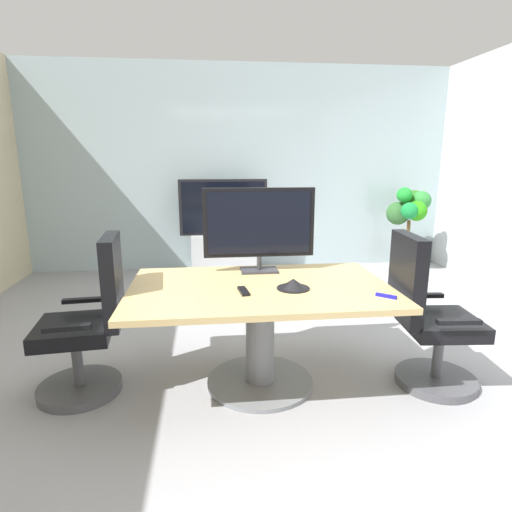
{
  "coord_description": "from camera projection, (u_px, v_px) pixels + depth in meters",
  "views": [
    {
      "loc": [
        -0.48,
        -2.81,
        1.58
      ],
      "look_at": [
        -0.14,
        0.15,
        0.89
      ],
      "focal_mm": 29.35,
      "sensor_mm": 36.0,
      "label": 1
    }
  ],
  "objects": [
    {
      "name": "wall_back_glass_partition",
      "position": [
        241.0,
        169.0,
        6.0
      ],
      "size": [
        6.09,
        0.1,
        2.86
      ],
      "primitive_type": "cube",
      "color": "#9EB2B7",
      "rests_on": "ground"
    },
    {
      "name": "conference_phone",
      "position": [
        293.0,
        284.0,
        2.78
      ],
      "size": [
        0.22,
        0.22,
        0.07
      ],
      "color": "black",
      "rests_on": "conference_table"
    },
    {
      "name": "office_chair_right",
      "position": [
        427.0,
        324.0,
        2.91
      ],
      "size": [
        0.61,
        0.59,
        1.09
      ],
      "rotation": [
        0.0,
        0.0,
        1.49
      ],
      "color": "#4C4C51",
      "rests_on": "ground"
    },
    {
      "name": "potted_plant",
      "position": [
        409.0,
        218.0,
        5.85
      ],
      "size": [
        0.57,
        0.56,
        1.2
      ],
      "color": "brown",
      "rests_on": "ground"
    },
    {
      "name": "conference_table",
      "position": [
        260.0,
        313.0,
        2.9
      ],
      "size": [
        1.77,
        1.1,
        0.74
      ],
      "color": "tan",
      "rests_on": "ground"
    },
    {
      "name": "remote_control",
      "position": [
        243.0,
        291.0,
        2.71
      ],
      "size": [
        0.07,
        0.17,
        0.02
      ],
      "primitive_type": "cube",
      "rotation": [
        0.0,
        0.0,
        0.13
      ],
      "color": "black",
      "rests_on": "conference_table"
    },
    {
      "name": "office_chair_left",
      "position": [
        89.0,
        329.0,
        2.83
      ],
      "size": [
        0.62,
        0.59,
        1.09
      ],
      "rotation": [
        0.0,
        0.0,
        -1.47
      ],
      "color": "#4C4C51",
      "rests_on": "ground"
    },
    {
      "name": "tv_monitor",
      "position": [
        259.0,
        225.0,
        3.14
      ],
      "size": [
        0.84,
        0.18,
        0.64
      ],
      "color": "#333338",
      "rests_on": "conference_table"
    },
    {
      "name": "whiteboard_marker",
      "position": [
        386.0,
        296.0,
        2.61
      ],
      "size": [
        0.11,
        0.1,
        0.02
      ],
      "primitive_type": "cube",
      "rotation": [
        0.0,
        0.0,
        -0.72
      ],
      "color": "#1919A5",
      "rests_on": "conference_table"
    },
    {
      "name": "ground_plane",
      "position": [
        277.0,
        375.0,
        3.13
      ],
      "size": [
        7.6,
        7.6,
        0.0
      ],
      "primitive_type": "plane",
      "color": "#99999E"
    },
    {
      "name": "wall_display_unit",
      "position": [
        224.0,
        242.0,
        5.85
      ],
      "size": [
        1.2,
        0.36,
        1.31
      ],
      "color": "#B7BABC",
      "rests_on": "ground"
    }
  ]
}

